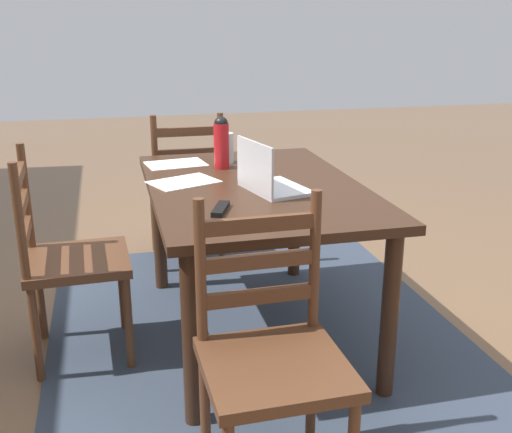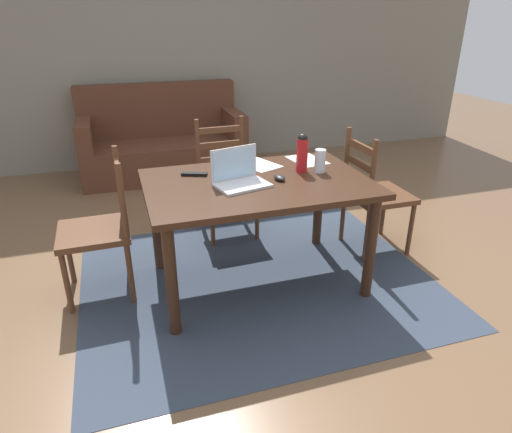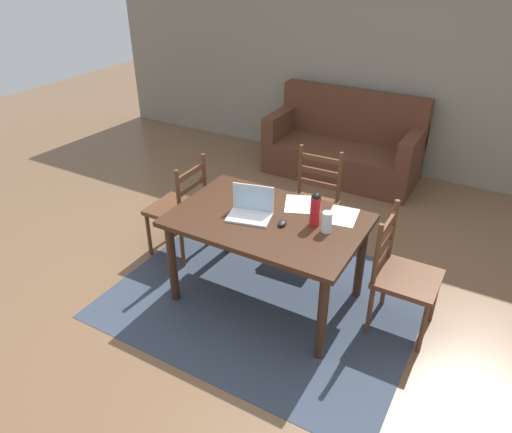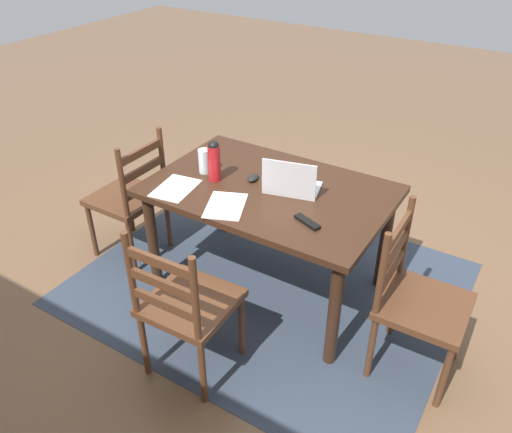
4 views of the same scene
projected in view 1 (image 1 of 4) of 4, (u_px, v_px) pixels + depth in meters
name	position (u px, v px, depth m)	size (l,w,h in m)	color
ground_plane	(255.00, 331.00, 3.05)	(14.00, 14.00, 0.00)	brown
area_rug	(255.00, 331.00, 3.05)	(2.40, 1.96, 0.01)	#333D4C
dining_table	(255.00, 204.00, 2.85)	(1.43, 0.95, 0.75)	#382114
chair_far_head	(68.00, 259.00, 2.72)	(0.46, 0.46, 0.95)	#56331E
chair_left_far	(271.00, 357.00, 1.94)	(0.45, 0.45, 0.95)	#56331E
chair_right_far	(186.00, 190.00, 3.80)	(0.44, 0.44, 0.95)	#56331E
laptop	(267.00, 179.00, 2.69)	(0.36, 0.29, 0.23)	silver
water_bottle	(221.00, 142.00, 3.07)	(0.08, 0.08, 0.26)	red
drinking_glass	(226.00, 148.00, 3.21)	(0.07, 0.07, 0.16)	silver
computer_mouse	(254.00, 173.00, 2.95)	(0.06, 0.10, 0.03)	black
tv_remote	(221.00, 209.00, 2.43)	(0.04, 0.17, 0.02)	black
paper_stack_left	(176.00, 164.00, 3.19)	(0.21, 0.30, 0.00)	white
paper_stack_right	(184.00, 182.00, 2.85)	(0.21, 0.30, 0.00)	white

